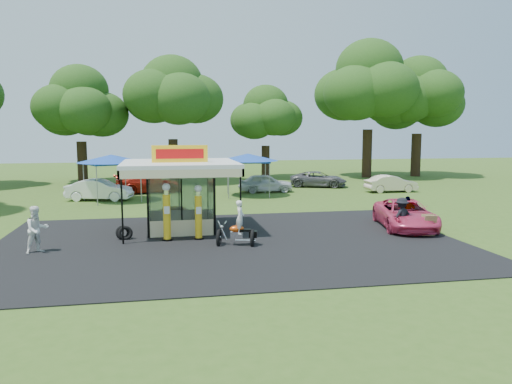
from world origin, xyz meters
The scene contains 25 objects.
ground centered at (0.00, 0.00, 0.00)m, with size 120.00×120.00×0.00m, color #36551A.
asphalt_apron centered at (0.00, 2.00, 0.02)m, with size 20.00×14.00×0.04m, color black.
gas_station_kiosk centered at (-2.00, 4.99, 1.78)m, with size 5.40×5.40×4.18m.
gas_pump_left centered at (-2.68, 2.79, 1.24)m, with size 0.48×0.48×2.58m.
gas_pump_right centered at (-1.30, 2.80, 1.19)m, with size 0.46×0.46×2.48m.
motorcycle centered at (0.27, 1.29, 0.79)m, with size 1.79×1.18×2.03m.
spare_tires centered at (-4.57, 3.40, 0.32)m, with size 0.81×0.56×0.67m.
a_frame_sign centered at (9.16, 1.46, 0.52)m, with size 0.60×0.59×1.02m.
kiosk_car centered at (-2.00, 7.20, 0.48)m, with size 1.13×2.82×0.96m, color yellow.
pink_sedan centered at (9.02, 3.47, 0.72)m, with size 2.38×5.16×1.43m, color #DB3B67.
spectator_west centered at (-7.80, 1.60, 0.95)m, with size 0.93×0.72×1.90m, color white.
spectator_east_a centered at (8.13, 2.14, 0.88)m, with size 1.14×0.65×1.76m, color black.
spectator_east_b centered at (9.16, 3.48, 0.81)m, with size 0.95×0.39×1.61m, color gray.
bg_car_a centered at (-7.13, 16.80, 0.74)m, with size 1.57×4.49×1.48m, color white.
bg_car_b centered at (-3.83, 20.34, 0.75)m, with size 2.09×5.14×1.49m, color #A1180C.
bg_car_c centered at (5.24, 19.17, 0.73)m, with size 1.71×4.26×1.45m, color silver.
bg_car_d centered at (10.49, 21.88, 0.67)m, with size 2.22×4.82×1.34m, color #504F52.
bg_car_e centered at (15.02, 17.35, 0.67)m, with size 1.42×4.06×1.34m, color beige.
tent_west centered at (-6.20, 16.28, 2.91)m, with size 4.60×4.60×3.22m.
tent_east centered at (3.48, 17.27, 2.85)m, with size 4.51×4.51×3.15m.
oak_far_b centered at (-10.03, 29.47, 6.77)m, with size 8.89×8.89×10.60m.
oak_far_c centered at (-1.69, 28.08, 7.27)m, with size 9.72×9.72×11.45m.
oak_far_d centered at (7.64, 30.47, 5.86)m, with size 7.72×7.72×9.19m.
oak_far_e centered at (18.21, 29.53, 8.79)m, with size 11.56×11.56×13.76m.
oak_far_f centered at (23.84, 29.73, 7.89)m, with size 10.20×10.20×12.29m.
Camera 1 is at (-2.92, -19.16, 4.88)m, focal length 35.00 mm.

